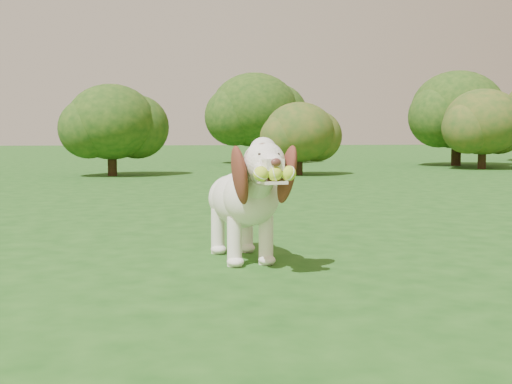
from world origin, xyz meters
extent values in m
plane|color=#194915|center=(0.00, 0.00, 0.00)|extent=(80.00, 80.00, 0.00)
ellipsoid|color=white|center=(-0.40, -0.06, 0.34)|extent=(0.39, 0.63, 0.31)
ellipsoid|color=white|center=(-0.37, -0.28, 0.37)|extent=(0.34, 0.34, 0.30)
ellipsoid|color=white|center=(-0.43, 0.14, 0.33)|extent=(0.31, 0.31, 0.28)
cylinder|color=white|center=(-0.35, -0.40, 0.45)|extent=(0.19, 0.26, 0.24)
sphere|color=white|center=(-0.33, -0.51, 0.57)|extent=(0.24, 0.24, 0.21)
sphere|color=white|center=(-0.33, -0.50, 0.63)|extent=(0.16, 0.16, 0.14)
cube|color=white|center=(-0.31, -0.63, 0.57)|extent=(0.11, 0.14, 0.06)
ellipsoid|color=#592D28|center=(-0.30, -0.70, 0.58)|extent=(0.06, 0.04, 0.04)
cube|color=white|center=(-0.31, -0.65, 0.48)|extent=(0.13, 0.15, 0.01)
ellipsoid|color=brown|center=(-0.46, -0.52, 0.51)|extent=(0.14, 0.22, 0.33)
ellipsoid|color=brown|center=(-0.21, -0.49, 0.51)|extent=(0.14, 0.20, 0.33)
cylinder|color=white|center=(-0.45, 0.26, 0.37)|extent=(0.08, 0.16, 0.12)
cylinder|color=white|center=(-0.46, -0.28, 0.13)|extent=(0.09, 0.09, 0.27)
cylinder|color=white|center=(-0.28, -0.25, 0.13)|extent=(0.09, 0.09, 0.27)
cylinder|color=white|center=(-0.51, 0.11, 0.13)|extent=(0.09, 0.09, 0.27)
cylinder|color=white|center=(-0.34, 0.13, 0.13)|extent=(0.09, 0.09, 0.27)
sphere|color=#F1F03C|center=(-0.38, -0.69, 0.53)|extent=(0.08, 0.08, 0.07)
sphere|color=#F1F03C|center=(-0.31, -0.68, 0.53)|extent=(0.08, 0.08, 0.07)
sphere|color=#F1F03C|center=(-0.24, -0.67, 0.53)|extent=(0.08, 0.08, 0.07)
cylinder|color=#382314|center=(5.70, 8.79, 0.27)|extent=(0.17, 0.17, 0.53)
ellipsoid|color=#193E13|center=(5.70, 8.79, 0.98)|extent=(1.60, 1.60, 1.36)
cylinder|color=#382314|center=(1.42, 12.26, 0.36)|extent=(0.23, 0.23, 0.72)
ellipsoid|color=#193E13|center=(1.42, 12.26, 1.33)|extent=(2.17, 2.17, 1.85)
cylinder|color=#382314|center=(1.52, 7.34, 0.21)|extent=(0.13, 0.13, 0.41)
ellipsoid|color=#193E13|center=(1.52, 7.34, 0.75)|extent=(1.24, 1.24, 1.05)
cylinder|color=#382314|center=(5.84, 10.28, 0.35)|extent=(0.22, 0.22, 0.70)
ellipsoid|color=#193E13|center=(5.84, 10.28, 1.28)|extent=(2.09, 2.09, 1.78)
cylinder|color=#382314|center=(-1.71, 7.61, 0.25)|extent=(0.16, 0.16, 0.51)
ellipsoid|color=#193E13|center=(-1.71, 7.61, 0.93)|extent=(1.52, 1.52, 1.29)
camera|label=1|loc=(-0.83, -3.69, 0.71)|focal=45.00mm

